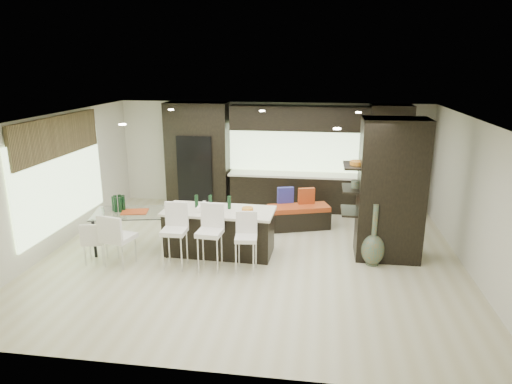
% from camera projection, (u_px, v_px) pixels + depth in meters
% --- Properties ---
extents(ground, '(8.00, 8.00, 0.00)m').
position_uv_depth(ground, '(252.00, 257.00, 8.94)').
color(ground, beige).
rests_on(ground, ground).
extents(back_wall, '(8.00, 0.02, 2.70)m').
position_uv_depth(back_wall, '(272.00, 155.00, 11.90)').
color(back_wall, beige).
rests_on(back_wall, ground).
extents(left_wall, '(0.02, 7.00, 2.70)m').
position_uv_depth(left_wall, '(54.00, 183.00, 9.12)').
color(left_wall, beige).
rests_on(left_wall, ground).
extents(right_wall, '(0.02, 7.00, 2.70)m').
position_uv_depth(right_wall, '(476.00, 199.00, 8.02)').
color(right_wall, beige).
rests_on(right_wall, ground).
extents(ceiling, '(8.00, 7.00, 0.02)m').
position_uv_depth(ceiling, '(251.00, 118.00, 8.20)').
color(ceiling, white).
rests_on(ceiling, ground).
extents(window_left, '(0.04, 3.20, 1.90)m').
position_uv_depth(window_left, '(62.00, 180.00, 9.30)').
color(window_left, '#B2D199').
rests_on(window_left, left_wall).
extents(window_back, '(3.40, 0.04, 1.20)m').
position_uv_depth(window_back, '(295.00, 148.00, 11.72)').
color(window_back, '#B2D199').
rests_on(window_back, back_wall).
extents(stone_accent, '(0.08, 3.00, 0.80)m').
position_uv_depth(stone_accent, '(58.00, 137.00, 9.05)').
color(stone_accent, brown).
rests_on(stone_accent, left_wall).
extents(ceiling_spots, '(4.00, 3.00, 0.02)m').
position_uv_depth(ceiling_spots, '(253.00, 118.00, 8.44)').
color(ceiling_spots, white).
rests_on(ceiling_spots, ceiling).
extents(back_cabinetry, '(6.80, 0.68, 2.70)m').
position_uv_depth(back_cabinetry, '(290.00, 158.00, 11.52)').
color(back_cabinetry, black).
rests_on(back_cabinetry, ground).
extents(refrigerator, '(0.90, 0.68, 1.90)m').
position_uv_depth(refrigerator, '(198.00, 170.00, 11.91)').
color(refrigerator, black).
rests_on(refrigerator, ground).
extents(partition_column, '(1.20, 0.80, 2.70)m').
position_uv_depth(partition_column, '(391.00, 190.00, 8.59)').
color(partition_column, black).
rests_on(partition_column, ground).
extents(kitchen_island, '(2.18, 0.99, 0.90)m').
position_uv_depth(kitchen_island, '(219.00, 231.00, 9.01)').
color(kitchen_island, black).
rests_on(kitchen_island, ground).
extents(stool_left, '(0.44, 0.44, 0.98)m').
position_uv_depth(stool_left, '(175.00, 243.00, 8.35)').
color(stool_left, white).
rests_on(stool_left, ground).
extents(stool_mid, '(0.47, 0.47, 0.98)m').
position_uv_depth(stool_mid, '(210.00, 244.00, 8.26)').
color(stool_mid, white).
rests_on(stool_mid, ground).
extents(stool_right, '(0.43, 0.43, 0.88)m').
position_uv_depth(stool_right, '(246.00, 249.00, 8.20)').
color(stool_right, white).
rests_on(stool_right, ground).
extents(bench, '(1.49, 0.95, 0.54)m').
position_uv_depth(bench, '(298.00, 217.00, 10.41)').
color(bench, black).
rests_on(bench, ground).
extents(floor_vase, '(0.47, 0.47, 1.18)m').
position_uv_depth(floor_vase, '(374.00, 235.00, 8.44)').
color(floor_vase, '#4B573E').
rests_on(floor_vase, ground).
extents(dining_table, '(1.78, 1.23, 0.78)m').
position_uv_depth(dining_table, '(136.00, 230.00, 9.23)').
color(dining_table, white).
rests_on(dining_table, ground).
extents(chair_near, '(0.61, 0.61, 0.95)m').
position_uv_depth(chair_near, '(119.00, 241.00, 8.46)').
color(chair_near, white).
rests_on(chair_near, ground).
extents(chair_far, '(0.49, 0.49, 0.76)m').
position_uv_depth(chair_far, '(95.00, 243.00, 8.60)').
color(chair_far, white).
rests_on(chair_far, ground).
extents(chair_end, '(0.52, 0.52, 0.93)m').
position_uv_depth(chair_end, '(191.00, 230.00, 9.05)').
color(chair_end, white).
rests_on(chair_end, ground).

